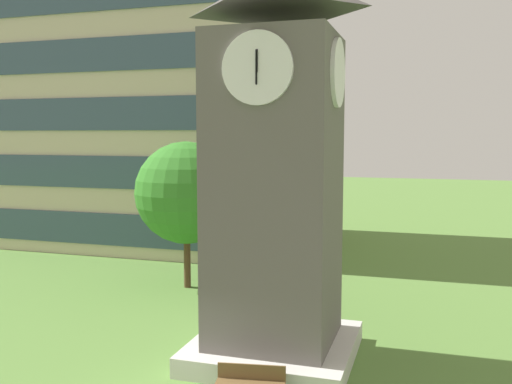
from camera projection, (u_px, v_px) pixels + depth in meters
The scene contains 4 objects.
office_building at pixel (154, 117), 36.92m from camera, with size 19.98×13.07×16.00m.
clock_tower at pixel (275, 188), 16.78m from camera, with size 4.80×4.80×11.66m.
park_bench at pixel (251, 382), 14.50m from camera, with size 1.86×0.77×0.88m.
tree_streetside at pixel (186, 193), 24.85m from camera, with size 4.55×4.55×6.57m.
Camera 1 is at (6.24, -11.74, 6.84)m, focal length 39.30 mm.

